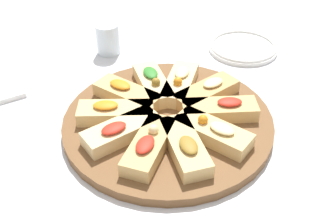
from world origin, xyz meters
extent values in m
plane|color=silver|center=(0.00, 0.00, 0.00)|extent=(3.00, 3.00, 0.00)
cylinder|color=brown|center=(0.00, 0.00, 0.01)|extent=(0.42, 0.42, 0.02)
cube|color=#E5C689|center=(-0.10, 0.03, 0.03)|extent=(0.16, 0.09, 0.03)
ellipsoid|color=#2D7A28|center=(-0.12, 0.03, 0.05)|extent=(0.05, 0.04, 0.01)
sphere|color=olive|center=(-0.08, 0.02, 0.05)|extent=(0.02, 0.02, 0.02)
cube|color=tan|center=(-0.10, -0.04, 0.03)|extent=(0.16, 0.11, 0.03)
ellipsoid|color=orange|center=(-0.11, -0.05, 0.05)|extent=(0.06, 0.05, 0.01)
cube|color=#DBB775|center=(-0.06, -0.09, 0.03)|extent=(0.13, 0.16, 0.03)
ellipsoid|color=orange|center=(-0.07, -0.10, 0.05)|extent=(0.05, 0.06, 0.01)
cube|color=#E5C689|center=(0.00, -0.10, 0.03)|extent=(0.06, 0.15, 0.03)
ellipsoid|color=red|center=(0.01, -0.12, 0.05)|extent=(0.03, 0.05, 0.01)
cube|color=tan|center=(0.06, -0.08, 0.03)|extent=(0.13, 0.15, 0.03)
ellipsoid|color=red|center=(0.07, -0.10, 0.05)|extent=(0.05, 0.06, 0.01)
sphere|color=beige|center=(0.05, -0.06, 0.05)|extent=(0.02, 0.02, 0.02)
cube|color=#DBB775|center=(0.10, -0.03, 0.03)|extent=(0.16, 0.09, 0.03)
ellipsoid|color=olive|center=(0.12, -0.04, 0.05)|extent=(0.06, 0.04, 0.01)
cube|color=#DBB775|center=(0.10, 0.03, 0.03)|extent=(0.16, 0.10, 0.03)
ellipsoid|color=beige|center=(0.12, 0.04, 0.05)|extent=(0.06, 0.04, 0.01)
sphere|color=orange|center=(0.08, 0.03, 0.05)|extent=(0.02, 0.02, 0.02)
cube|color=tan|center=(0.05, 0.09, 0.03)|extent=(0.12, 0.16, 0.03)
ellipsoid|color=red|center=(0.06, 0.11, 0.05)|extent=(0.05, 0.06, 0.01)
cube|color=tan|center=(-0.01, 0.10, 0.03)|extent=(0.07, 0.15, 0.03)
ellipsoid|color=beige|center=(-0.01, 0.12, 0.05)|extent=(0.03, 0.05, 0.01)
cube|color=#E5C689|center=(-0.07, 0.08, 0.03)|extent=(0.14, 0.15, 0.03)
ellipsoid|color=beige|center=(-0.08, 0.09, 0.05)|extent=(0.05, 0.06, 0.01)
sphere|color=orange|center=(-0.05, 0.06, 0.05)|extent=(0.02, 0.02, 0.02)
cylinder|color=white|center=(-0.15, 0.34, 0.01)|extent=(0.18, 0.18, 0.01)
torus|color=white|center=(-0.15, 0.34, 0.01)|extent=(0.18, 0.18, 0.01)
cylinder|color=silver|center=(-0.34, 0.04, 0.04)|extent=(0.06, 0.06, 0.08)
camera|label=1|loc=(0.51, -0.34, 0.51)|focal=42.00mm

